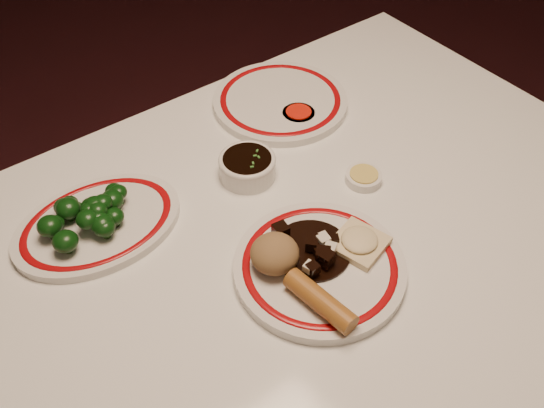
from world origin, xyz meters
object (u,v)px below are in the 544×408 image
at_px(spring_roll, 320,301).
at_px(main_plate, 319,267).
at_px(fried_wonton, 359,242).
at_px(broccoli_plate, 98,224).
at_px(stirfry_heap, 313,249).
at_px(soy_bowl, 247,167).
at_px(rice_mound, 275,254).
at_px(broccoli_pile, 90,213).
at_px(dining_table, 310,267).

bearing_deg(spring_roll, main_plate, 42.56).
height_order(fried_wonton, broccoli_plate, fried_wonton).
bearing_deg(broccoli_plate, spring_roll, -62.55).
height_order(main_plate, stirfry_heap, stirfry_heap).
bearing_deg(broccoli_plate, soy_bowl, -9.67).
height_order(main_plate, soy_bowl, soy_bowl).
relative_size(broccoli_plate, soy_bowl, 2.92).
distance_m(rice_mound, soy_bowl, 0.22).
relative_size(broccoli_plate, broccoli_pile, 1.87).
bearing_deg(rice_mound, fried_wonton, -21.19).
bearing_deg(broccoli_pile, stirfry_heap, -47.58).
relative_size(rice_mound, broccoli_pile, 0.48).
height_order(spring_roll, stirfry_heap, same).
height_order(rice_mound, fried_wonton, rice_mound).
relative_size(fried_wonton, broccoli_plate, 0.32).
bearing_deg(fried_wonton, rice_mound, 158.81).
distance_m(fried_wonton, soy_bowl, 0.25).
xyz_separation_m(dining_table, rice_mound, (-0.10, -0.03, 0.14)).
height_order(rice_mound, soy_bowl, rice_mound).
bearing_deg(soy_bowl, fried_wonton, -82.07).
height_order(fried_wonton, soy_bowl, soy_bowl).
bearing_deg(broccoli_pile, main_plate, -50.45).
relative_size(main_plate, stirfry_heap, 2.52).
bearing_deg(stirfry_heap, broccoli_pile, 132.42).
height_order(spring_roll, soy_bowl, spring_roll).
distance_m(stirfry_heap, soy_bowl, 0.22).
bearing_deg(spring_roll, soy_bowl, 66.69).
xyz_separation_m(stirfry_heap, broccoli_pile, (-0.24, 0.26, 0.01)).
bearing_deg(broccoli_plate, main_plate, -51.19).
distance_m(fried_wonton, stirfry_heap, 0.07).
height_order(dining_table, soy_bowl, soy_bowl).
bearing_deg(soy_bowl, rice_mound, -114.66).
relative_size(fried_wonton, broccoli_pile, 0.60).
relative_size(spring_roll, soy_bowl, 1.18).
xyz_separation_m(dining_table, stirfry_heap, (-0.04, -0.05, 0.12)).
distance_m(dining_table, stirfry_heap, 0.13).
height_order(broccoli_pile, soy_bowl, broccoli_pile).
bearing_deg(broccoli_pile, rice_mound, -53.66).
xyz_separation_m(main_plate, broccoli_plate, (-0.23, 0.29, -0.00)).
xyz_separation_m(stirfry_heap, broccoli_plate, (-0.23, 0.26, -0.02)).
bearing_deg(main_plate, broccoli_plate, 128.81).
bearing_deg(rice_mound, spring_roll, -87.31).
distance_m(rice_mound, spring_roll, 0.10).
relative_size(dining_table, soy_bowl, 12.12).
bearing_deg(dining_table, broccoli_pile, 142.07).
bearing_deg(broccoli_pile, fried_wonton, -43.81).
distance_m(spring_roll, broccoli_pile, 0.39).
bearing_deg(broccoli_plate, rice_mound, -54.60).
xyz_separation_m(fried_wonton, broccoli_plate, (-0.30, 0.29, -0.02)).
xyz_separation_m(dining_table, spring_roll, (-0.09, -0.13, 0.13)).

